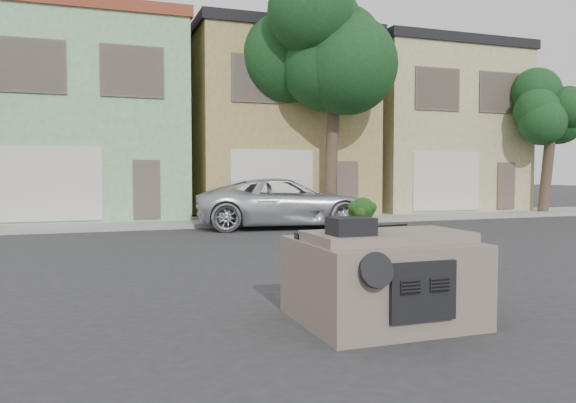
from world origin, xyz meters
TOP-DOWN VIEW (x-y plane):
  - ground_plane at (0.00, 0.00)m, footprint 120.00×120.00m
  - sidewalk at (0.00, 10.50)m, footprint 40.00×3.00m
  - townhouse_mint at (-3.50, 14.50)m, footprint 7.20×8.20m
  - townhouse_tan at (4.00, 14.50)m, footprint 7.20×8.20m
  - townhouse_beige at (11.50, 14.50)m, footprint 7.20×8.20m
  - silver_pickup at (2.73, 8.43)m, footprint 6.19×3.54m
  - tree_near at (5.00, 9.80)m, footprint 4.40×4.00m
  - tree_far at (15.00, 9.80)m, footprint 3.20×3.00m
  - car_dashboard at (0.00, -3.00)m, footprint 2.00×1.80m
  - instrument_hump at (-0.58, -3.35)m, footprint 0.48×0.38m
  - wiper_arm at (0.28, -2.62)m, footprint 0.69×0.15m
  - broccoli at (-0.25, -2.99)m, footprint 0.44×0.44m

SIDE VIEW (x-z plane):
  - ground_plane at x=0.00m, z-range 0.00..0.00m
  - silver_pickup at x=2.73m, z-range -0.81..0.81m
  - sidewalk at x=0.00m, z-range 0.00..0.15m
  - car_dashboard at x=0.00m, z-range 0.00..1.12m
  - wiper_arm at x=0.28m, z-range 1.12..1.14m
  - instrument_hump at x=-0.58m, z-range 1.12..1.32m
  - broccoli at x=-0.25m, z-range 1.12..1.54m
  - tree_far at x=15.00m, z-range 0.00..6.00m
  - townhouse_mint at x=-3.50m, z-range 0.00..7.55m
  - townhouse_tan at x=4.00m, z-range 0.00..7.55m
  - townhouse_beige at x=11.50m, z-range 0.00..7.55m
  - tree_near at x=5.00m, z-range 0.00..8.50m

